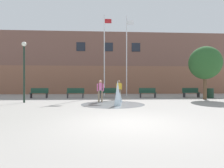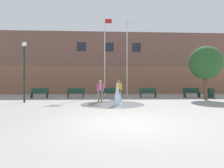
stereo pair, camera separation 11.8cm
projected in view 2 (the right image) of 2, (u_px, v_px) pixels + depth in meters
name	position (u px, v px, depth m)	size (l,w,h in m)	color
ground_plane	(124.00, 123.00, 5.93)	(100.00, 100.00, 0.00)	gray
library_building	(109.00, 65.00, 25.16)	(36.00, 6.05, 7.93)	brown
splash_fountain	(116.00, 96.00, 11.06)	(4.11, 4.11, 1.56)	gray
park_bench_far_left	(40.00, 93.00, 16.15)	(1.60, 0.44, 0.91)	#28282D
park_bench_left_of_flagpoles	(76.00, 93.00, 16.20)	(1.60, 0.44, 0.91)	#28282D
park_bench_under_left_flagpole	(108.00, 93.00, 16.46)	(1.60, 0.44, 0.91)	#28282D
park_bench_center	(148.00, 93.00, 16.46)	(1.60, 0.44, 0.91)	#28282D
park_bench_far_right	(191.00, 92.00, 16.79)	(1.60, 0.44, 0.91)	#28282D
teen_by_trashcan	(119.00, 88.00, 15.17)	(0.50, 0.29, 1.59)	#89755B
adult_watching	(100.00, 89.00, 12.68)	(0.50, 0.35, 1.59)	#89755B
flagpole_left	(105.00, 53.00, 18.30)	(0.80, 0.10, 8.51)	silver
flagpole_right	(127.00, 54.00, 18.41)	(0.80, 0.10, 8.40)	silver
lamp_post_left_lane	(24.00, 63.00, 12.22)	(0.32, 0.32, 4.25)	#192D23
trash_can	(211.00, 93.00, 15.90)	(0.56, 0.56, 0.90)	#193323
street_tree_near_building	(205.00, 63.00, 14.63)	(2.60, 2.60, 4.46)	brown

